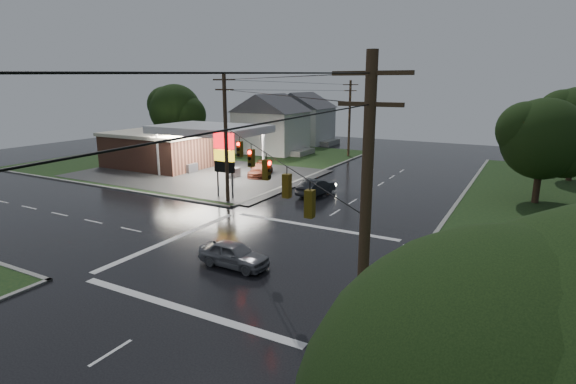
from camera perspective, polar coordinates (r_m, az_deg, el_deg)
The scene contains 15 objects.
ground at distance 27.03m, azimuth -3.30°, elevation -8.38°, with size 120.00×120.00×0.00m, color black.
grass_nw at distance 62.29m, azimuth -10.87°, elevation 4.12°, with size 36.00×36.00×0.08m, color black.
gas_station at distance 57.06m, azimuth -14.77°, elevation 5.60°, with size 26.20×18.00×5.60m.
pylon_sign at distance 40.15m, azimuth -8.11°, elevation 4.77°, with size 2.00×0.35×6.00m.
utility_pole_nw at distance 38.53m, azimuth -7.90°, elevation 6.97°, with size 2.20×0.32×11.00m.
utility_pole_se at distance 13.06m, azimuth 9.67°, elevation -6.34°, with size 2.20×0.32×11.00m.
utility_pole_n at distance 63.60m, azimuth 7.81°, elevation 9.36°, with size 2.20×0.32×10.50m.
traffic_signals at distance 25.29m, azimuth -3.48°, elevation 5.33°, with size 26.87×26.87×1.47m.
house_near at distance 66.94m, azimuth -2.13°, elevation 8.77°, with size 11.05×8.48×8.60m.
house_far at distance 77.88m, azimuth 1.84°, elevation 9.47°, with size 11.05×8.48×8.60m.
tree_nw_behind at distance 69.76m, azimuth -14.02°, elevation 10.04°, with size 8.93×7.60×10.00m.
tree_ne_near at distance 43.38m, azimuth 29.85°, elevation 5.82°, with size 7.99×6.80×8.98m.
car_north at distance 41.65m, azimuth 3.59°, elevation 0.63°, with size 1.58×4.54×1.50m, color black.
car_crossing at distance 25.79m, azimuth -6.90°, elevation -7.85°, with size 1.70×4.22×1.44m, color slate.
car_pump at distance 50.09m, azimuth -3.52°, elevation 2.84°, with size 2.05×5.05×1.47m, color #5D2415.
Camera 1 is at (13.44, -21.14, 10.15)m, focal length 28.00 mm.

